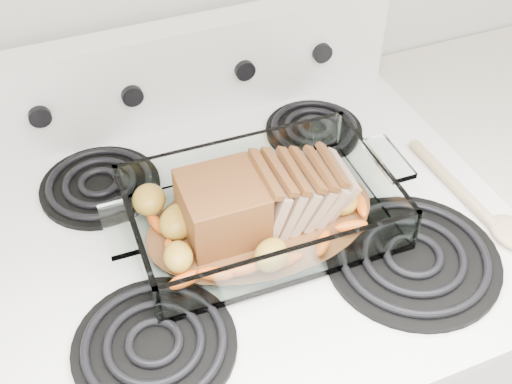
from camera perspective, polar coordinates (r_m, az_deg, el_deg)
name	(u,v)px	position (r m, az deg, el deg)	size (l,w,h in m)	color
electric_range	(249,378)	(1.34, -0.60, -16.20)	(0.78, 0.70, 1.12)	white
baking_dish	(261,215)	(0.95, 0.46, -2.02)	(0.38, 0.25, 0.07)	white
pork_roast	(251,202)	(0.92, -0.41, -0.91)	(0.26, 0.11, 0.09)	brown
roast_vegetables	(250,197)	(0.96, -0.50, -0.48)	(0.33, 0.18, 0.04)	#D75321
wooden_spoon	(485,210)	(1.04, 19.66, -1.50)	(0.06, 0.27, 0.02)	tan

